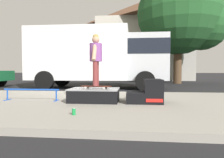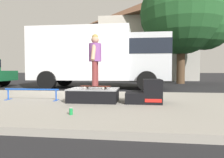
# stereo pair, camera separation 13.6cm
# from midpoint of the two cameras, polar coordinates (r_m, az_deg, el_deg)

# --- Properties ---
(ground_plane) EXTENTS (140.00, 140.00, 0.00)m
(ground_plane) POSITION_cam_midpoint_polar(r_m,az_deg,el_deg) (8.46, -9.04, -3.87)
(ground_plane) COLOR black
(sidewalk_slab) EXTENTS (50.00, 5.00, 0.12)m
(sidewalk_slab) POSITION_cam_midpoint_polar(r_m,az_deg,el_deg) (5.63, -17.01, -6.49)
(sidewalk_slab) COLOR gray
(sidewalk_slab) RESTS_ON ground
(skate_box) EXTENTS (1.26, 0.86, 0.34)m
(skate_box) POSITION_cam_midpoint_polar(r_m,az_deg,el_deg) (5.27, -5.70, -4.36)
(skate_box) COLOR black
(skate_box) RESTS_ON sidewalk_slab
(kicker_ramp) EXTENTS (0.88, 0.78, 0.58)m
(kicker_ramp) POSITION_cam_midpoint_polar(r_m,az_deg,el_deg) (5.16, 9.18, -3.85)
(kicker_ramp) COLOR black
(kicker_ramp) RESTS_ON sidewalk_slab
(grind_rail) EXTENTS (1.54, 0.28, 0.31)m
(grind_rail) POSITION_cam_midpoint_polar(r_m,az_deg,el_deg) (5.88, -22.38, -3.29)
(grind_rail) COLOR blue
(grind_rail) RESTS_ON sidewalk_slab
(skateboard) EXTENTS (0.80, 0.31, 0.07)m
(skateboard) POSITION_cam_midpoint_polar(r_m,az_deg,el_deg) (5.23, -5.30, -2.07)
(skateboard) COLOR #4C1E14
(skateboard) RESTS_ON skate_box
(skater_kid) EXTENTS (0.32, 0.68, 1.32)m
(skater_kid) POSITION_cam_midpoint_polar(r_m,az_deg,el_deg) (5.23, -5.33, 6.60)
(skater_kid) COLOR brown
(skater_kid) RESTS_ON skateboard
(soda_can) EXTENTS (0.07, 0.07, 0.13)m
(soda_can) POSITION_cam_midpoint_polar(r_m,az_deg,el_deg) (3.77, -11.75, -8.96)
(soda_can) COLOR #198C3F
(soda_can) RESTS_ON sidewalk_slab
(box_truck) EXTENTS (6.91, 2.63, 3.05)m
(box_truck) POSITION_cam_midpoint_polar(r_m,az_deg,el_deg) (10.52, -4.25, 6.66)
(box_truck) COLOR white
(box_truck) RESTS_ON ground
(street_tree_main) EXTENTS (6.27, 5.70, 7.74)m
(street_tree_main) POSITION_cam_midpoint_polar(r_m,az_deg,el_deg) (15.56, 19.18, 16.44)
(street_tree_main) COLOR brown
(street_tree_main) RESTS_ON ground
(house_behind) EXTENTS (9.54, 8.22, 8.40)m
(house_behind) POSITION_cam_midpoint_polar(r_m,az_deg,el_deg) (22.64, 8.26, 10.83)
(house_behind) COLOR beige
(house_behind) RESTS_ON ground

